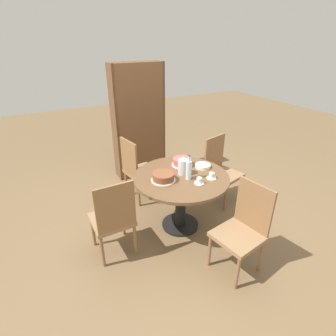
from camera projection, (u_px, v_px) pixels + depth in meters
name	position (u px, v px, depth m)	size (l,w,h in m)	color
ground_plane	(180.00, 225.00, 3.36)	(14.00, 14.00, 0.00)	brown
dining_table	(181.00, 187.00, 3.11)	(1.11, 1.11, 0.72)	black
chair_a	(138.00, 169.00, 3.72)	(0.48, 0.48, 0.94)	olive
chair_b	(113.00, 218.00, 2.71)	(0.43, 0.43, 0.94)	olive
chair_c	(243.00, 228.00, 2.56)	(0.48, 0.48, 0.94)	olive
chair_d	(220.00, 169.00, 3.72)	(0.51, 0.51, 0.94)	olive
bookshelf	(138.00, 123.00, 4.27)	(0.84, 0.28, 1.84)	brown
coffee_pot	(183.00, 166.00, 3.04)	(0.12, 0.12, 0.22)	silver
water_bottle	(189.00, 169.00, 2.92)	(0.07, 0.07, 0.30)	silver
cake_main	(163.00, 177.00, 2.93)	(0.28, 0.28, 0.09)	white
cake_second	(182.00, 162.00, 3.28)	(0.26, 0.26, 0.09)	white
cup_a	(199.00, 181.00, 2.87)	(0.11, 0.11, 0.07)	white
cup_b	(212.00, 176.00, 2.97)	(0.11, 0.11, 0.07)	white
plate_stack	(203.00, 166.00, 3.23)	(0.19, 0.19, 0.04)	white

